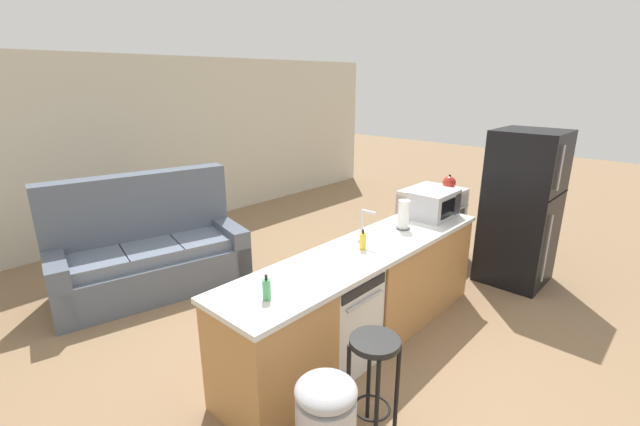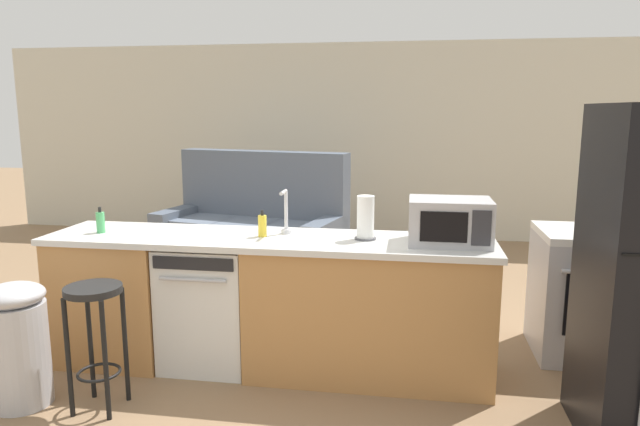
{
  "view_description": "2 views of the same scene",
  "coord_description": "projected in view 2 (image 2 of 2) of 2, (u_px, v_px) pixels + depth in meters",
  "views": [
    {
      "loc": [
        -2.59,
        -2.0,
        2.28
      ],
      "look_at": [
        0.18,
        0.55,
        1.09
      ],
      "focal_mm": 24.0,
      "sensor_mm": 36.0,
      "label": 1
    },
    {
      "loc": [
        1.08,
        -3.54,
        1.72
      ],
      "look_at": [
        0.42,
        0.51,
        0.98
      ],
      "focal_mm": 32.0,
      "sensor_mm": 36.0,
      "label": 2
    }
  ],
  "objects": [
    {
      "name": "ground_plane",
      "position": [
        248.0,
        364.0,
        3.91
      ],
      "size": [
        24.0,
        24.0,
        0.0
      ],
      "primitive_type": "plane",
      "color": "#896B4C"
    },
    {
      "name": "wall_back",
      "position": [
        355.0,
        142.0,
        7.72
      ],
      "size": [
        10.0,
        0.06,
        2.6
      ],
      "color": "beige",
      "rests_on": "ground_plane"
    },
    {
      "name": "kitchen_counter",
      "position": [
        281.0,
        307.0,
        3.8
      ],
      "size": [
        2.94,
        0.66,
        0.9
      ],
      "color": "#B77F47",
      "rests_on": "ground_plane"
    },
    {
      "name": "dishwasher",
      "position": [
        211.0,
        303.0,
        3.88
      ],
      "size": [
        0.58,
        0.61,
        0.84
      ],
      "color": "silver",
      "rests_on": "ground_plane"
    },
    {
      "name": "stove_range",
      "position": [
        592.0,
        293.0,
        3.99
      ],
      "size": [
        0.76,
        0.68,
        0.9
      ],
      "color": "#B7B7BC",
      "rests_on": "ground_plane"
    },
    {
      "name": "microwave",
      "position": [
        450.0,
        221.0,
        3.52
      ],
      "size": [
        0.5,
        0.37,
        0.28
      ],
      "color": "#B7B7BC",
      "rests_on": "kitchen_counter"
    },
    {
      "name": "sink_faucet",
      "position": [
        286.0,
        215.0,
        3.79
      ],
      "size": [
        0.07,
        0.17,
        0.3
      ],
      "color": "silver",
      "rests_on": "kitchen_counter"
    },
    {
      "name": "paper_towel_roll",
      "position": [
        366.0,
        218.0,
        3.64
      ],
      "size": [
        0.14,
        0.14,
        0.28
      ],
      "color": "#4C4C51",
      "rests_on": "kitchen_counter"
    },
    {
      "name": "soap_bottle",
      "position": [
        262.0,
        226.0,
        3.73
      ],
      "size": [
        0.06,
        0.06,
        0.18
      ],
      "color": "yellow",
      "rests_on": "kitchen_counter"
    },
    {
      "name": "dish_soap_bottle",
      "position": [
        101.0,
        222.0,
        3.84
      ],
      "size": [
        0.06,
        0.06,
        0.18
      ],
      "color": "#4CB266",
      "rests_on": "kitchen_counter"
    },
    {
      "name": "kettle",
      "position": [
        632.0,
        223.0,
        3.75
      ],
      "size": [
        0.21,
        0.17,
        0.19
      ],
      "color": "red",
      "rests_on": "stove_range"
    },
    {
      "name": "bar_stool",
      "position": [
        95.0,
        321.0,
        3.24
      ],
      "size": [
        0.32,
        0.32,
        0.74
      ],
      "color": "black",
      "rests_on": "ground_plane"
    },
    {
      "name": "trash_bin",
      "position": [
        18.0,
        343.0,
        3.32
      ],
      "size": [
        0.35,
        0.35,
        0.74
      ],
      "color": "#B7B7BC",
      "rests_on": "ground_plane"
    },
    {
      "name": "couch",
      "position": [
        255.0,
        232.0,
        6.31
      ],
      "size": [
        2.15,
        1.32,
        1.27
      ],
      "color": "#515B6B",
      "rests_on": "ground_plane"
    }
  ]
}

